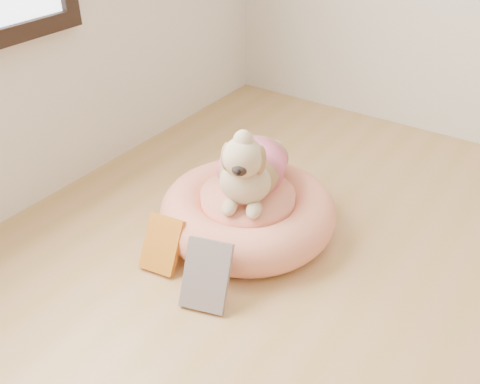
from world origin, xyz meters
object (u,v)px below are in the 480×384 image
Objects in this scene: pet_bed at (248,212)px; dog at (250,154)px; book_white at (206,275)px; book_yellow at (162,244)px.

dog is (0.00, 0.01, 0.24)m from pet_bed.
dog reaches higher than book_white.
dog is at bearing 59.46° from book_yellow.
dog is 2.19× the size of book_yellow.
dog is 0.43m from book_yellow.
book_white reaches higher than book_yellow.
dog reaches higher than book_yellow.
book_yellow reaches higher than pet_bed.
book_yellow is 0.23m from book_white.
book_yellow is at bearing -133.88° from dog.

